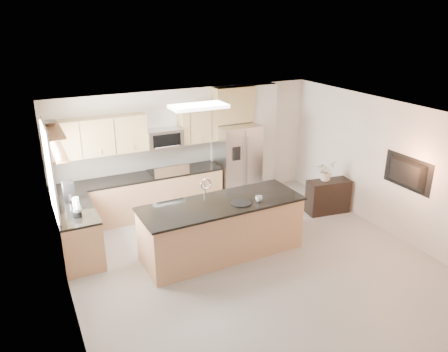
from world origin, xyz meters
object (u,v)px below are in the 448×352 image
credenza (328,196)px  range (168,191)px  kettle (77,203)px  bowl (49,123)px  platter (241,203)px  flower_vase (326,165)px  cup (259,199)px  television (404,173)px  microwave (164,138)px  blender (77,209)px  coffee_maker (69,192)px  island (222,228)px  refrigerator (237,163)px

credenza → range: bearing=161.0°
kettle → bowl: (-0.23, 0.44, 1.36)m
platter → bowl: 3.53m
flower_vase → cup: bearing=-158.3°
cup → television: size_ratio=0.11×
microwave → kettle: size_ratio=3.33×
platter → blender: (-2.62, 0.90, 0.05)m
platter → bowl: bearing=149.4°
range → credenza: range is taller
credenza → television: (0.41, -1.55, 0.98)m
platter → coffee_maker: bearing=147.8°
cup → television: television is taller
blender → flower_vase: 5.12m
microwave → coffee_maker: size_ratio=2.11×
range → bowl: 3.02m
island → bowl: bearing=148.3°
range → television: bearing=-41.6°
kettle → cup: bearing=-23.7°
microwave → television: bearing=-42.8°
blender → television: size_ratio=0.32×
island → credenza: (2.83, 0.55, -0.14)m
coffee_maker → flower_vase: 5.21m
television → refrigerator: bearing=31.0°
range → blender: 2.58m
refrigerator → coffee_maker: size_ratio=4.94×
range → cup: size_ratio=9.38×
bowl → television: size_ratio=0.33×
refrigerator → platter: bearing=-116.2°
cup → bowl: (-3.12, 1.71, 1.33)m
microwave → bowl: size_ratio=2.11×
microwave → credenza: size_ratio=0.83×
bowl → island: bearing=-30.3°
island → credenza: bearing=9.6°
credenza → bowl: (-5.35, 0.92, 2.01)m
blender → bowl: size_ratio=0.96×
kettle → platter: bearing=-25.4°
flower_vase → credenza: bearing=-56.6°
blender → bowl: 1.53m
platter → coffee_maker: 3.12m
refrigerator → bowl: 4.23m
television → credenza: bearing=15.0°
kettle → coffee_maker: 0.45m
range → microwave: (0.00, 0.12, 1.16)m
island → kettle: (-2.29, 1.03, 0.52)m
island → bowl: bowl is taller
cup → blender: size_ratio=0.35×
kettle → island: bearing=-24.3°
island → television: bearing=-18.4°
credenza → microwave: bearing=159.2°
microwave → credenza: 3.75m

